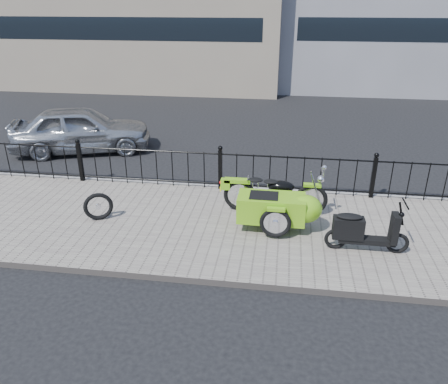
# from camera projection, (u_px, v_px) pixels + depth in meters

# --- Properties ---
(ground) EXTENTS (120.00, 120.00, 0.00)m
(ground) POSITION_uv_depth(u_px,v_px,m) (211.00, 217.00, 9.38)
(ground) COLOR black
(ground) RESTS_ON ground
(sidewalk) EXTENTS (30.00, 3.80, 0.12)m
(sidewalk) POSITION_uv_depth(u_px,v_px,m) (207.00, 226.00, 8.91)
(sidewalk) COLOR slate
(sidewalk) RESTS_ON ground
(curb) EXTENTS (30.00, 0.10, 0.12)m
(curb) POSITION_uv_depth(u_px,v_px,m) (221.00, 188.00, 10.66)
(curb) COLOR gray
(curb) RESTS_ON ground
(iron_fence) EXTENTS (14.11, 0.11, 1.08)m
(iron_fence) POSITION_uv_depth(u_px,v_px,m) (220.00, 170.00, 10.32)
(iron_fence) COLOR black
(iron_fence) RESTS_ON sidewalk
(motorcycle_sidecar) EXTENTS (2.28, 1.48, 0.98)m
(motorcycle_sidecar) POSITION_uv_depth(u_px,v_px,m) (281.00, 205.00, 8.58)
(motorcycle_sidecar) COLOR black
(motorcycle_sidecar) RESTS_ON sidewalk
(scooter) EXTENTS (1.49, 0.43, 1.01)m
(scooter) POSITION_uv_depth(u_px,v_px,m) (362.00, 231.00, 7.79)
(scooter) COLOR black
(scooter) RESTS_ON sidewalk
(spare_tire) EXTENTS (0.57, 0.34, 0.60)m
(spare_tire) POSITION_uv_depth(u_px,v_px,m) (98.00, 207.00, 8.91)
(spare_tire) COLOR black
(spare_tire) RESTS_ON sidewalk
(sedan_car) EXTENTS (4.36, 2.80, 1.38)m
(sedan_car) POSITION_uv_depth(u_px,v_px,m) (81.00, 129.00, 13.12)
(sedan_car) COLOR #A3A5AA
(sedan_car) RESTS_ON ground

